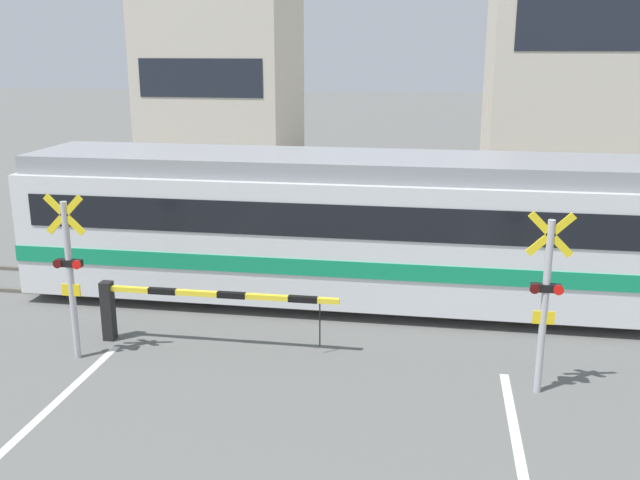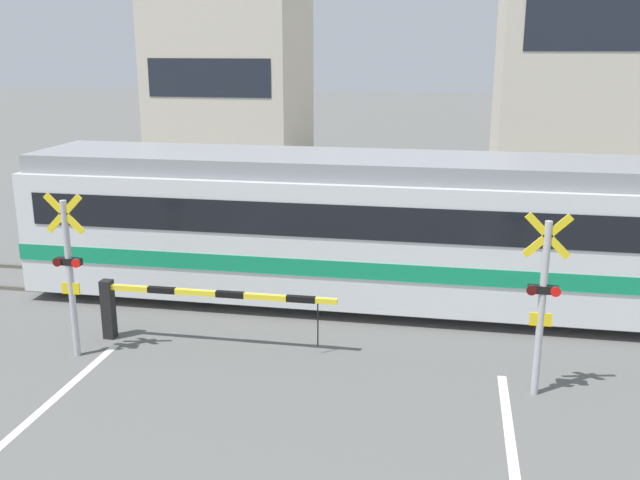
{
  "view_description": "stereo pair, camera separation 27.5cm",
  "coord_description": "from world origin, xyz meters",
  "px_view_note": "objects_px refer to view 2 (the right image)",
  "views": [
    {
      "loc": [
        2.13,
        -2.15,
        5.16
      ],
      "look_at": [
        0.0,
        10.64,
        1.6
      ],
      "focal_mm": 40.0,
      "sensor_mm": 36.0,
      "label": 1
    },
    {
      "loc": [
        2.4,
        -2.11,
        5.16
      ],
      "look_at": [
        0.0,
        10.64,
        1.6
      ],
      "focal_mm": 40.0,
      "sensor_mm": 36.0,
      "label": 2
    }
  ],
  "objects_px": {
    "crossing_barrier_far": "(451,233)",
    "crossing_signal_right": "(542,298)",
    "crossing_signal_left": "(69,269)",
    "commuter_train": "(521,232)",
    "crossing_barrier_near": "(169,301)"
  },
  "relations": [
    {
      "from": "commuter_train",
      "to": "crossing_signal_left",
      "type": "bearing_deg",
      "value": -154.57
    },
    {
      "from": "crossing_barrier_near",
      "to": "crossing_signal_left",
      "type": "bearing_deg",
      "value": -148.92
    },
    {
      "from": "crossing_barrier_near",
      "to": "crossing_signal_left",
      "type": "distance_m",
      "value": 1.78
    },
    {
      "from": "commuter_train",
      "to": "crossing_signal_left",
      "type": "height_order",
      "value": "commuter_train"
    },
    {
      "from": "crossing_signal_right",
      "to": "commuter_train",
      "type": "bearing_deg",
      "value": 90.26
    },
    {
      "from": "crossing_barrier_near",
      "to": "crossing_signal_right",
      "type": "relative_size",
      "value": 1.51
    },
    {
      "from": "crossing_barrier_near",
      "to": "crossing_barrier_far",
      "type": "xyz_separation_m",
      "value": [
        4.86,
        5.75,
        0.0
      ]
    },
    {
      "from": "commuter_train",
      "to": "crossing_signal_right",
      "type": "height_order",
      "value": "commuter_train"
    },
    {
      "from": "crossing_barrier_far",
      "to": "crossing_signal_left",
      "type": "height_order",
      "value": "crossing_signal_left"
    },
    {
      "from": "crossing_barrier_near",
      "to": "crossing_barrier_far",
      "type": "relative_size",
      "value": 1.0
    },
    {
      "from": "crossing_signal_right",
      "to": "crossing_signal_left",
      "type": "bearing_deg",
      "value": 180.0
    },
    {
      "from": "crossing_barrier_far",
      "to": "crossing_signal_right",
      "type": "xyz_separation_m",
      "value": [
        1.36,
        -6.58,
        0.78
      ]
    },
    {
      "from": "crossing_barrier_near",
      "to": "crossing_signal_left",
      "type": "height_order",
      "value": "crossing_signal_left"
    },
    {
      "from": "commuter_train",
      "to": "crossing_signal_left",
      "type": "relative_size",
      "value": 7.04
    },
    {
      "from": "crossing_barrier_far",
      "to": "crossing_signal_right",
      "type": "bearing_deg",
      "value": -78.27
    }
  ]
}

